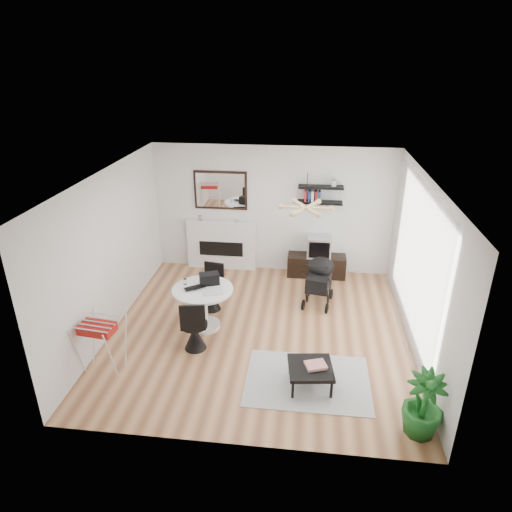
# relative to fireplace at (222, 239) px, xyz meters

# --- Properties ---
(floor) EXTENTS (5.00, 5.00, 0.00)m
(floor) POSITION_rel_fireplace_xyz_m (1.10, -2.42, -0.69)
(floor) COLOR brown
(floor) RESTS_ON ground
(ceiling) EXTENTS (5.00, 5.00, 0.00)m
(ceiling) POSITION_rel_fireplace_xyz_m (1.10, -2.42, 2.01)
(ceiling) COLOR white
(ceiling) RESTS_ON wall_back
(wall_back) EXTENTS (5.00, 0.00, 5.00)m
(wall_back) POSITION_rel_fireplace_xyz_m (1.10, 0.08, 0.66)
(wall_back) COLOR white
(wall_back) RESTS_ON floor
(wall_left) EXTENTS (0.00, 5.00, 5.00)m
(wall_left) POSITION_rel_fireplace_xyz_m (-1.40, -2.42, 0.66)
(wall_left) COLOR white
(wall_left) RESTS_ON floor
(wall_right) EXTENTS (0.00, 5.00, 5.00)m
(wall_right) POSITION_rel_fireplace_xyz_m (3.60, -2.42, 0.66)
(wall_right) COLOR white
(wall_right) RESTS_ON floor
(sheer_curtain) EXTENTS (0.04, 3.60, 2.60)m
(sheer_curtain) POSITION_rel_fireplace_xyz_m (3.50, -2.22, 0.66)
(sheer_curtain) COLOR white
(sheer_curtain) RESTS_ON wall_right
(fireplace) EXTENTS (1.50, 0.17, 2.16)m
(fireplace) POSITION_rel_fireplace_xyz_m (0.00, 0.00, 0.00)
(fireplace) COLOR white
(fireplace) RESTS_ON floor
(shelf_lower) EXTENTS (0.90, 0.25, 0.04)m
(shelf_lower) POSITION_rel_fireplace_xyz_m (2.07, -0.05, 0.91)
(shelf_lower) COLOR black
(shelf_lower) RESTS_ON wall_back
(shelf_upper) EXTENTS (0.90, 0.25, 0.04)m
(shelf_upper) POSITION_rel_fireplace_xyz_m (2.07, -0.05, 1.23)
(shelf_upper) COLOR black
(shelf_upper) RESTS_ON wall_back
(pendant_lamp) EXTENTS (0.90, 0.90, 0.10)m
(pendant_lamp) POSITION_rel_fireplace_xyz_m (1.80, -2.12, 1.46)
(pendant_lamp) COLOR tan
(pendant_lamp) RESTS_ON ceiling
(tv_console) EXTENTS (1.22, 0.43, 0.46)m
(tv_console) POSITION_rel_fireplace_xyz_m (2.07, -0.15, -0.46)
(tv_console) COLOR black
(tv_console) RESTS_ON floor
(crt_tv) EXTENTS (0.50, 0.43, 0.43)m
(crt_tv) POSITION_rel_fireplace_xyz_m (2.10, -0.15, -0.01)
(crt_tv) COLOR silver
(crt_tv) RESTS_ON tv_console
(dining_table) EXTENTS (1.03, 1.03, 0.75)m
(dining_table) POSITION_rel_fireplace_xyz_m (0.14, -2.40, -0.19)
(dining_table) COLOR white
(dining_table) RESTS_ON floor
(laptop) EXTENTS (0.43, 0.40, 0.03)m
(laptop) POSITION_rel_fireplace_xyz_m (0.04, -2.46, 0.08)
(laptop) COLOR black
(laptop) RESTS_ON dining_table
(black_bag) EXTENTS (0.37, 0.30, 0.20)m
(black_bag) POSITION_rel_fireplace_xyz_m (0.22, -2.22, 0.16)
(black_bag) COLOR black
(black_bag) RESTS_ON dining_table
(newspaper) EXTENTS (0.41, 0.37, 0.01)m
(newspaper) POSITION_rel_fireplace_xyz_m (0.33, -2.49, 0.07)
(newspaper) COLOR white
(newspaper) RESTS_ON dining_table
(drinking_glass) EXTENTS (0.06, 0.06, 0.10)m
(drinking_glass) POSITION_rel_fireplace_xyz_m (-0.19, -2.28, 0.12)
(drinking_glass) COLOR white
(drinking_glass) RESTS_ON dining_table
(chair_far) EXTENTS (0.43, 0.44, 0.87)m
(chair_far) POSITION_rel_fireplace_xyz_m (0.14, -1.78, -0.41)
(chair_far) COLOR black
(chair_far) RESTS_ON floor
(chair_near) EXTENTS (0.45, 0.46, 0.90)m
(chair_near) POSITION_rel_fireplace_xyz_m (0.13, -3.05, -0.40)
(chair_near) COLOR black
(chair_near) RESTS_ON floor
(drying_rack) EXTENTS (0.64, 0.60, 0.87)m
(drying_rack) POSITION_rel_fireplace_xyz_m (-1.08, -3.74, -0.23)
(drying_rack) COLOR white
(drying_rack) RESTS_ON floor
(stroller) EXTENTS (0.62, 0.85, 0.98)m
(stroller) POSITION_rel_fireplace_xyz_m (2.11, -1.31, -0.26)
(stroller) COLOR black
(stroller) RESTS_ON floor
(rug) EXTENTS (1.80, 1.30, 0.01)m
(rug) POSITION_rel_fireplace_xyz_m (1.95, -3.64, -0.68)
(rug) COLOR #AAAAAA
(rug) RESTS_ON floor
(coffee_table) EXTENTS (0.69, 0.69, 0.32)m
(coffee_table) POSITION_rel_fireplace_xyz_m (1.98, -3.73, -0.39)
(coffee_table) COLOR black
(coffee_table) RESTS_ON rug
(magazines) EXTENTS (0.35, 0.31, 0.04)m
(magazines) POSITION_rel_fireplace_xyz_m (2.05, -3.71, -0.33)
(magazines) COLOR #DE4437
(magazines) RESTS_ON coffee_table
(potted_plant) EXTENTS (0.57, 0.57, 0.89)m
(potted_plant) POSITION_rel_fireplace_xyz_m (3.35, -4.46, -0.24)
(potted_plant) COLOR #1C6321
(potted_plant) RESTS_ON floor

